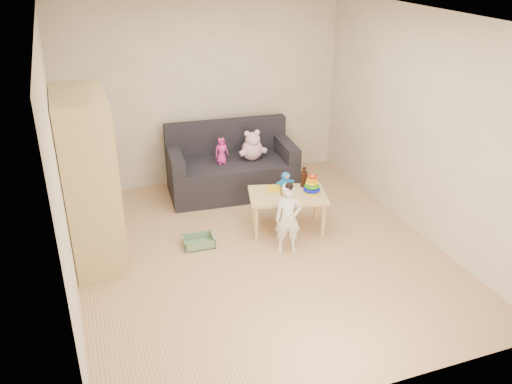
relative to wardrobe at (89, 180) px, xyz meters
name	(u,v)px	position (x,y,z in m)	size (l,w,h in m)	color
room	(260,146)	(1.73, -0.53, 0.35)	(4.50, 4.50, 4.50)	tan
wardrobe	(89,180)	(0.00, 0.00, 0.00)	(0.53, 1.05, 1.90)	tan
sofa	(232,177)	(1.92, 1.11, -0.71)	(1.73, 0.86, 0.49)	black
play_table	(287,212)	(2.24, -0.13, -0.71)	(0.92, 0.58, 0.48)	#DAB478
storage_bin	(199,241)	(1.11, -0.14, -0.89)	(0.36, 0.27, 0.11)	#668C65
toddler	(288,219)	(2.05, -0.59, -0.54)	(0.30, 0.20, 0.81)	white
pink_bear	(252,147)	(2.21, 1.05, -0.29)	(0.31, 0.27, 0.36)	#F2B2C4
doll	(222,151)	(1.77, 1.05, -0.28)	(0.18, 0.12, 0.36)	#E92BA1
ring_stacker	(312,186)	(2.52, -0.20, -0.37)	(0.21, 0.21, 0.24)	#D1DC0B
brown_bottle	(304,179)	(2.51, 0.00, -0.36)	(0.09, 0.09, 0.25)	black
blue_plush	(285,180)	(2.27, 0.03, -0.35)	(0.18, 0.14, 0.22)	blue
wooden_figure	(282,191)	(2.16, -0.14, -0.41)	(0.05, 0.04, 0.12)	brown
yellow_book	(275,188)	(2.15, 0.05, -0.46)	(0.20, 0.20, 0.01)	yellow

